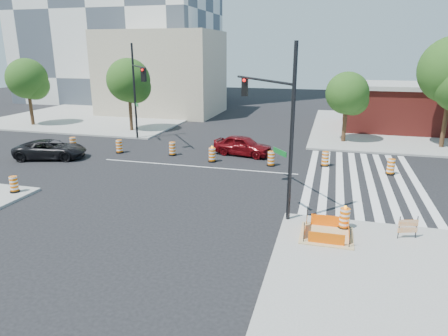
{
  "coord_description": "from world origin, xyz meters",
  "views": [
    {
      "loc": [
        8.86,
        -25.1,
        7.75
      ],
      "look_at": [
        3.21,
        -4.42,
        1.4
      ],
      "focal_mm": 32.0,
      "sensor_mm": 36.0,
      "label": 1
    }
  ],
  "objects_px": {
    "dark_suv": "(51,149)",
    "signal_pole_se": "(274,113)",
    "signal_pole_nw": "(137,84)",
    "red_coupe": "(243,145)"
  },
  "relations": [
    {
      "from": "signal_pole_se",
      "to": "signal_pole_nw",
      "type": "xyz_separation_m",
      "value": [
        -13.25,
        11.96,
        0.12
      ]
    },
    {
      "from": "signal_pole_se",
      "to": "red_coupe",
      "type": "bearing_deg",
      "value": -16.47
    },
    {
      "from": "dark_suv",
      "to": "red_coupe",
      "type": "bearing_deg",
      "value": -86.82
    },
    {
      "from": "signal_pole_nw",
      "to": "red_coupe",
      "type": "bearing_deg",
      "value": 43.77
    },
    {
      "from": "dark_suv",
      "to": "signal_pole_nw",
      "type": "xyz_separation_m",
      "value": [
        4.03,
        6.45,
        4.31
      ]
    },
    {
      "from": "red_coupe",
      "to": "signal_pole_se",
      "type": "xyz_separation_m",
      "value": [
        3.78,
        -10.23,
        4.13
      ]
    },
    {
      "from": "red_coupe",
      "to": "signal_pole_nw",
      "type": "distance_m",
      "value": 10.53
    },
    {
      "from": "dark_suv",
      "to": "signal_pole_se",
      "type": "relative_size",
      "value": 0.63
    },
    {
      "from": "red_coupe",
      "to": "dark_suv",
      "type": "relative_size",
      "value": 0.89
    },
    {
      "from": "red_coupe",
      "to": "signal_pole_nw",
      "type": "height_order",
      "value": "signal_pole_nw"
    }
  ]
}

